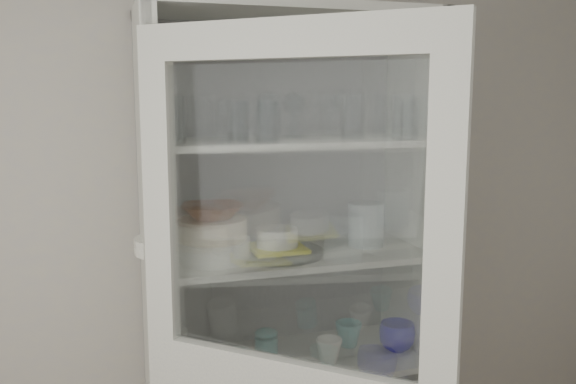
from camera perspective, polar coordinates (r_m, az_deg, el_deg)
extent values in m
cube|color=#AEA9A5|center=(2.34, -6.36, -3.63)|extent=(3.60, 0.02, 2.60)
cube|color=beige|center=(2.16, -12.66, -11.81)|extent=(0.03, 0.45, 2.10)
cube|color=beige|center=(2.42, 11.15, -9.41)|extent=(0.03, 0.45, 2.10)
cube|color=gray|center=(2.43, -1.50, -9.17)|extent=(1.00, 0.03, 2.10)
cube|color=beige|center=(2.13, 0.00, 16.46)|extent=(1.00, 0.45, 0.03)
cube|color=silver|center=(2.30, 0.12, -15.57)|extent=(0.94, 0.42, 0.02)
cube|color=silver|center=(2.17, 0.12, -5.91)|extent=(0.94, 0.42, 0.02)
cube|color=silver|center=(2.10, 0.12, 4.69)|extent=(0.94, 0.42, 0.02)
cube|color=beige|center=(1.56, -0.05, 14.24)|extent=(0.69, 0.64, 0.10)
cube|color=beige|center=(1.79, -11.86, -1.06)|extent=(0.09, 0.09, 0.80)
cube|color=beige|center=(1.47, 14.48, -3.36)|extent=(0.09, 0.09, 0.80)
cube|color=silver|center=(1.59, -0.05, -2.15)|extent=(0.54, 0.50, 0.78)
cylinder|color=silver|center=(1.90, -10.65, 6.63)|extent=(0.08, 0.08, 0.15)
cylinder|color=silver|center=(1.91, -4.68, 6.63)|extent=(0.09, 0.09, 0.14)
cylinder|color=silver|center=(1.93, -2.02, 6.61)|extent=(0.07, 0.07, 0.13)
cylinder|color=silver|center=(1.98, -1.79, 6.98)|extent=(0.10, 0.10, 0.15)
cylinder|color=silver|center=(2.07, 6.10, 6.98)|extent=(0.09, 0.09, 0.15)
cylinder|color=silver|center=(2.11, 11.27, 6.60)|extent=(0.08, 0.08, 0.13)
cylinder|color=silver|center=(2.12, 10.74, 6.92)|extent=(0.09, 0.09, 0.15)
cylinder|color=silver|center=(2.04, -11.23, 6.84)|extent=(0.09, 0.09, 0.15)
cylinder|color=silver|center=(2.05, -4.56, 6.63)|extent=(0.07, 0.07, 0.13)
cylinder|color=silver|center=(2.07, -4.62, 6.66)|extent=(0.08, 0.08, 0.13)
cylinder|color=white|center=(2.07, -7.04, -5.37)|extent=(0.25, 0.25, 0.07)
cylinder|color=white|center=(2.19, -11.15, -4.88)|extent=(0.23, 0.23, 0.06)
cylinder|color=#F2E2C1|center=(2.06, -7.08, -3.45)|extent=(0.29, 0.29, 0.07)
imported|color=brown|center=(2.04, -7.11, -1.79)|extent=(0.23, 0.23, 0.05)
cylinder|color=silver|center=(2.13, -1.02, -5.66)|extent=(0.38, 0.38, 0.02)
cube|color=yellow|center=(2.12, -1.02, -5.25)|extent=(0.19, 0.19, 0.01)
cylinder|color=white|center=(2.11, -1.02, -4.25)|extent=(0.18, 0.18, 0.06)
cylinder|color=#ACB9B9|center=(2.26, 7.29, -3.01)|extent=(0.13, 0.13, 0.16)
imported|color=#070D9E|center=(2.39, 10.17, -13.17)|extent=(0.15, 0.15, 0.11)
imported|color=teal|center=(2.40, 5.68, -13.08)|extent=(0.13, 0.13, 0.09)
imported|color=white|center=(2.26, 3.84, -14.58)|extent=(0.12, 0.12, 0.09)
cylinder|color=teal|center=(2.28, -2.04, -14.41)|extent=(0.08, 0.08, 0.08)
ellipsoid|color=teal|center=(2.26, -2.05, -13.25)|extent=(0.08, 0.08, 0.02)
cylinder|color=silver|center=(2.14, -7.69, -16.74)|extent=(0.09, 0.09, 0.04)
cylinder|color=white|center=(2.26, -10.72, -14.18)|extent=(0.12, 0.12, 0.13)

